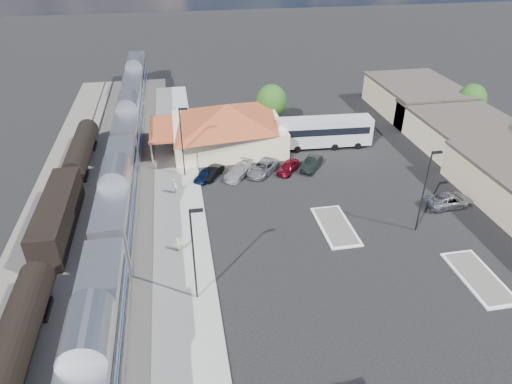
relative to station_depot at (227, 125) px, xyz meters
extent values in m
plane|color=black|center=(4.56, -24.00, -3.13)|extent=(280.00, 280.00, 0.00)
cube|color=#4C4944|center=(-16.44, -16.00, -3.07)|extent=(16.00, 100.00, 0.12)
cube|color=gray|center=(-7.44, -18.00, -3.04)|extent=(5.50, 92.00, 0.18)
cube|color=silver|center=(-13.44, -37.69, -0.08)|extent=(3.00, 20.00, 5.00)
cube|color=silver|center=(-13.44, -16.69, -0.08)|extent=(3.00, 20.00, 5.00)
cube|color=black|center=(-13.44, -16.69, -2.83)|extent=(2.20, 16.00, 0.60)
cube|color=silver|center=(-13.44, 4.31, -0.08)|extent=(3.00, 20.00, 5.00)
cube|color=black|center=(-13.44, 4.31, -2.83)|extent=(2.20, 16.00, 0.60)
cube|color=silver|center=(-13.44, 25.31, -0.08)|extent=(3.00, 20.00, 5.00)
cube|color=black|center=(-13.44, 25.31, -2.83)|extent=(2.20, 16.00, 0.60)
cylinder|color=black|center=(-19.44, -33.95, -1.03)|extent=(2.80, 14.00, 2.80)
cube|color=black|center=(-19.44, -33.95, -2.83)|extent=(2.20, 12.00, 0.60)
cube|color=black|center=(-19.44, -17.95, -0.93)|extent=(2.80, 14.00, 3.60)
cube|color=black|center=(-19.44, -17.95, -2.83)|extent=(2.20, 12.00, 0.60)
cylinder|color=black|center=(-19.44, -1.95, -1.03)|extent=(2.80, 14.00, 2.80)
cube|color=black|center=(-19.44, -1.95, -2.83)|extent=(2.20, 12.00, 0.60)
cube|color=beige|center=(0.06, 0.00, -1.33)|extent=(15.00, 12.00, 3.60)
pyramid|color=brown|center=(0.06, 0.00, 1.77)|extent=(15.30, 12.24, 2.60)
cube|color=brown|center=(-9.04, 0.00, 0.17)|extent=(3.20, 9.60, 0.25)
cube|color=#C6B28C|center=(32.56, -6.00, -1.13)|extent=(12.00, 18.00, 4.00)
cube|color=#3F3833|center=(32.56, -6.00, 1.02)|extent=(12.40, 18.40, 0.30)
cube|color=#C6B28C|center=(32.56, 8.00, -0.88)|extent=(12.00, 16.00, 4.50)
cube|color=#3F3833|center=(32.56, 8.00, 1.52)|extent=(12.40, 16.40, 0.30)
cube|color=silver|center=(8.56, -22.00, -3.06)|extent=(3.30, 7.50, 0.15)
cube|color=#4C4944|center=(8.56, -22.00, -2.97)|extent=(2.70, 6.90, 0.10)
cube|color=silver|center=(18.56, -32.00, -3.06)|extent=(3.30, 7.50, 0.15)
cube|color=#4C4944|center=(18.56, -32.00, -2.97)|extent=(2.70, 6.90, 0.10)
cylinder|color=black|center=(-6.44, -30.00, 1.37)|extent=(0.16, 0.16, 9.00)
cube|color=black|center=(-5.94, -30.00, 5.72)|extent=(1.00, 0.25, 0.22)
cylinder|color=black|center=(-6.44, -8.00, 1.37)|extent=(0.16, 0.16, 9.00)
cube|color=black|center=(-5.94, -8.00, 5.72)|extent=(1.00, 0.25, 0.22)
cylinder|color=black|center=(16.56, -24.00, 1.37)|extent=(0.16, 0.16, 9.00)
cube|color=black|center=(17.06, -24.00, 5.72)|extent=(1.00, 0.25, 0.22)
cylinder|color=#382314|center=(38.56, 2.00, -1.86)|extent=(0.30, 0.30, 2.55)
ellipsoid|color=#1C4112|center=(38.56, 2.00, 0.64)|extent=(4.41, 4.41, 4.87)
cylinder|color=#382314|center=(7.56, 6.00, -1.77)|extent=(0.30, 0.30, 2.73)
ellipsoid|color=#1C4112|center=(7.56, 6.00, 0.90)|extent=(4.71, 4.71, 5.21)
imported|color=#9CA0A4|center=(22.36, -20.38, -2.37)|extent=(5.69, 3.00, 1.53)
cube|color=white|center=(13.24, -2.78, -0.76)|extent=(13.37, 3.58, 3.75)
cube|color=black|center=(13.24, -2.78, -0.31)|extent=(12.32, 3.57, 0.99)
cylinder|color=black|center=(17.80, -4.32, -2.63)|extent=(1.01, 0.38, 0.99)
cylinder|color=black|center=(17.94, -1.74, -2.63)|extent=(1.01, 0.38, 0.99)
cylinder|color=black|center=(9.20, -3.85, -2.63)|extent=(1.01, 0.38, 0.99)
cylinder|color=black|center=(9.34, -1.27, -2.63)|extent=(1.01, 0.38, 0.99)
imported|color=#B7D542|center=(-7.69, -23.39, -2.15)|extent=(0.43, 0.61, 1.60)
imported|color=white|center=(-7.83, -12.38, -2.02)|extent=(0.85, 1.02, 1.87)
imported|color=#0C1A3C|center=(-3.94, -9.23, -2.46)|extent=(3.51, 4.11, 1.33)
imported|color=black|center=(-3.04, -8.93, -2.47)|extent=(3.36, 4.11, 1.32)
imported|color=silver|center=(0.16, -9.23, -2.40)|extent=(4.63, 5.27, 1.46)
imported|color=#92949A|center=(3.36, -8.93, -2.39)|extent=(5.29, 5.69, 1.48)
imported|color=maroon|center=(6.56, -9.23, -2.42)|extent=(3.87, 4.37, 1.43)
imported|color=black|center=(9.76, -8.93, -2.37)|extent=(3.93, 4.69, 1.51)
camera|label=1|loc=(-6.69, -59.07, 24.39)|focal=32.00mm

